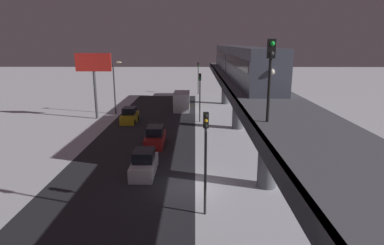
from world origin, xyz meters
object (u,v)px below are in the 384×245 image
(traffic_light_near, at_px, (206,149))
(traffic_light_mid, at_px, (200,91))
(rail_signal, at_px, (270,66))
(sedan_red, at_px, (155,138))
(traffic_light_far, at_px, (198,73))
(sedan_yellow, at_px, (130,116))
(commercial_billboard, at_px, (94,69))
(box_truck, at_px, (182,101))
(subway_train, at_px, (238,60))
(sedan_white, at_px, (144,164))

(traffic_light_near, relative_size, traffic_light_mid, 1.00)
(rail_signal, relative_size, sedan_red, 0.88)
(traffic_light_near, distance_m, traffic_light_far, 48.01)
(rail_signal, relative_size, sedan_yellow, 0.96)
(traffic_light_mid, relative_size, commercial_billboard, 0.72)
(box_truck, height_order, traffic_light_mid, traffic_light_mid)
(traffic_light_mid, bearing_deg, traffic_light_far, -90.00)
(sedan_yellow, xyz_separation_m, box_truck, (-6.60, -8.88, 0.56))
(sedan_red, distance_m, traffic_light_mid, 11.67)
(traffic_light_near, bearing_deg, subway_train, -101.47)
(sedan_white, bearing_deg, sedan_yellow, 104.75)
(box_truck, distance_m, traffic_light_far, 15.81)
(subway_train, bearing_deg, sedan_white, 60.41)
(subway_train, height_order, rail_signal, rail_signal)
(sedan_white, relative_size, traffic_light_near, 0.67)
(rail_signal, bearing_deg, traffic_light_far, -86.63)
(traffic_light_far, bearing_deg, box_truck, 80.00)
(sedan_white, height_order, traffic_light_far, traffic_light_far)
(sedan_red, bearing_deg, box_truck, 83.94)
(sedan_white, relative_size, traffic_light_far, 0.67)
(subway_train, xyz_separation_m, sedan_red, (9.32, 8.89, -7.42))
(sedan_white, relative_size, commercial_billboard, 0.48)
(sedan_red, bearing_deg, commercial_billboard, 128.52)
(subway_train, distance_m, traffic_light_near, 23.57)
(sedan_yellow, bearing_deg, traffic_light_far, -111.03)
(traffic_light_far, relative_size, commercial_billboard, 0.72)
(commercial_billboard, bearing_deg, traffic_light_far, -122.77)
(rail_signal, xyz_separation_m, commercial_billboard, (17.22, -28.26, -2.34))
(traffic_light_mid, relative_size, traffic_light_far, 1.00)
(sedan_red, height_order, box_truck, box_truck)
(sedan_yellow, bearing_deg, subway_train, 175.63)
(sedan_yellow, height_order, sedan_red, same)
(sedan_red, xyz_separation_m, sedan_white, (0.00, 7.52, 0.00))
(sedan_yellow, relative_size, traffic_light_mid, 0.65)
(box_truck, distance_m, commercial_billboard, 14.49)
(sedan_white, xyz_separation_m, traffic_light_near, (-4.70, 6.35, 3.40))
(rail_signal, height_order, sedan_white, rail_signal)
(sedan_yellow, relative_size, box_truck, 0.56)
(sedan_yellow, height_order, box_truck, box_truck)
(subway_train, distance_m, sedan_red, 14.86)
(sedan_yellow, xyz_separation_m, sedan_white, (-4.60, 17.47, 0.01))
(rail_signal, bearing_deg, traffic_light_near, -38.81)
(sedan_white, bearing_deg, subway_train, 60.41)
(sedan_white, xyz_separation_m, traffic_light_mid, (-4.70, -17.66, 3.40))
(box_truck, bearing_deg, commercial_billboard, 30.58)
(commercial_billboard, bearing_deg, rail_signal, 121.35)
(sedan_yellow, bearing_deg, commercial_billboard, -22.49)
(subway_train, xyz_separation_m, sedan_yellow, (13.92, -1.06, -7.44))
(traffic_light_near, xyz_separation_m, commercial_billboard, (14.25, -25.87, 2.63))
(sedan_white, distance_m, commercial_billboard, 22.56)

